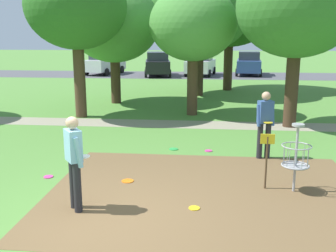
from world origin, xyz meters
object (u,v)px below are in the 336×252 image
Objects in this scene: frisbee_far_right at (174,149)px; tree_far_right at (76,7)px; frisbee_by_tee at (48,177)px; parked_car_leftmost at (104,63)px; frisbee_scattered_a at (128,181)px; tree_mid_right at (230,4)px; frisbee_far_left at (208,151)px; player_throwing at (74,158)px; parked_car_center_left at (158,64)px; player_waiting_left at (265,121)px; tree_far_center at (193,24)px; disc_golf_basket at (293,155)px; tree_mid_left at (297,6)px; tree_far_left at (114,23)px; frisbee_near_basket at (194,208)px; parked_car_center_right at (201,64)px; tree_near_left at (200,7)px; parked_car_rightmost at (249,63)px.

tree_far_right reaches higher than frisbee_far_right.
parked_car_leftmost is at bearing 101.58° from frisbee_by_tee.
tree_mid_right is at bearing 79.26° from frisbee_scattered_a.
player_throwing is at bearing -121.10° from frisbee_far_left.
parked_car_leftmost is at bearing 167.88° from parked_car_center_left.
frisbee_far_left is 0.96m from frisbee_far_right.
tree_mid_right is (-0.28, 13.02, 3.82)m from player_waiting_left.
parked_car_center_left is (-3.27, 15.32, -2.56)m from tree_far_center.
disc_golf_basket is 23.68m from parked_car_center_left.
frisbee_by_tee is 9.36m from tree_mid_left.
frisbee_by_tee is at bearing -85.78° from tree_far_left.
tree_mid_left is at bearing -68.62° from parked_car_center_left.
disc_golf_basket is at bearing -88.03° from tree_mid_right.
frisbee_near_basket is 3.82m from frisbee_far_right.
player_waiting_left is at bearing -65.83° from parked_car_leftmost.
parked_car_center_right is (-0.58, 20.93, 0.91)m from frisbee_far_left.
frisbee_near_basket is 0.84× the size of frisbee_far_right.
parked_car_center_right reaches higher than player_waiting_left.
tree_mid_left reaches higher than player_waiting_left.
disc_golf_basket is 4.20m from player_throwing.
player_waiting_left is at bearing -84.74° from parked_car_center_right.
player_waiting_left is 8.42m from tree_far_right.
tree_mid_right is 13.50m from parked_car_leftmost.
frisbee_near_basket is 26.32m from parked_car_leftmost.
frisbee_far_left is 0.05× the size of parked_car_center_right.
tree_near_left is (0.44, 10.22, 4.44)m from frisbee_far_right.
tree_near_left is (1.22, 12.76, 4.44)m from frisbee_scattered_a.
disc_golf_basket reaches higher than frisbee_far_left.
frisbee_by_tee is at bearing -158.91° from player_waiting_left.
parked_car_rightmost is (3.23, 21.72, 0.91)m from frisbee_far_left.
tree_far_left is at bearing -143.58° from tree_near_left.
frisbee_far_right is at bearing -99.41° from tree_mid_right.
frisbee_near_basket is at bearing -70.36° from tree_far_left.
tree_near_left is at bearing 54.40° from tree_far_right.
tree_far_left reaches higher than frisbee_far_right.
tree_mid_left is 1.29× the size of parked_car_center_left.
frisbee_by_tee and frisbee_far_left have the same top height.
disc_golf_basket is 0.24× the size of tree_mid_left.
tree_near_left is at bearing 91.02° from frisbee_near_basket.
player_throwing is 6.62× the size of frisbee_scattered_a.
player_waiting_left is 0.24× the size of tree_mid_right.
disc_golf_basket is at bearing -73.56° from tree_far_center.
tree_far_center reaches higher than frisbee_scattered_a.
tree_near_left is at bearing 92.87° from frisbee_far_left.
parked_car_center_left reaches higher than frisbee_by_tee.
player_throwing is at bearing -53.15° from frisbee_by_tee.
tree_mid_left is at bearing 54.46° from player_throwing.
parked_car_center_left is at bearing 102.04° from tree_far_center.
tree_mid_right reaches higher than frisbee_by_tee.
parked_car_center_left is at bearing -170.30° from parked_car_center_right.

